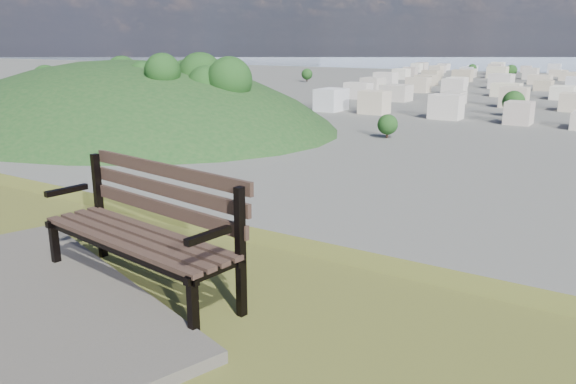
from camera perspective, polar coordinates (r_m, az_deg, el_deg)
The scene contains 2 objects.
park_bench at distance 4.16m, azimuth -14.15°, elevation -2.96°, with size 1.78×0.77×0.90m.
green_wooded_hill at distance 192.85m, azimuth -15.92°, elevation 6.51°, with size 165.56×132.45×82.78m.
Camera 1 is at (2.19, 0.16, 26.76)m, focal length 35.00 mm.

